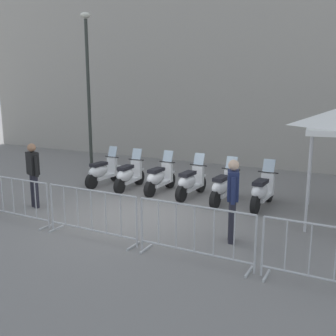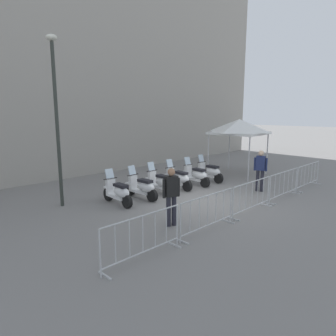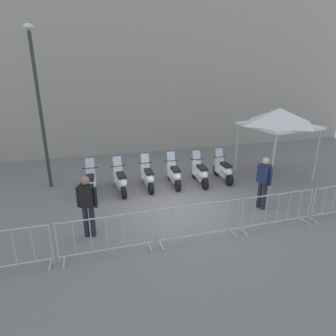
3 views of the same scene
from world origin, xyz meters
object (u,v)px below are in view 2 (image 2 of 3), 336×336
motorcycle_3 (178,179)px  motorcycle_4 (196,175)px  motorcycle_5 (210,172)px  motorcycle_1 (142,188)px  street_lamp (56,106)px  officer_mid_plaza (171,194)px  barrier_segment_2 (252,197)px  barrier_segment_3 (284,185)px  barrier_segment_4 (308,176)px  officer_near_row_end (260,168)px  motorcycle_2 (160,183)px  canopy_tent (239,127)px  barrier_segment_0 (143,238)px  motorcycle_0 (118,192)px  barrier_segment_1 (208,213)px

motorcycle_3 → motorcycle_4: (1.04, -0.22, 0.00)m
motorcycle_5 → motorcycle_1: bearing=174.2°
street_lamp → officer_mid_plaza: (0.95, -4.22, -2.51)m
motorcycle_3 → motorcycle_5: size_ratio=1.00×
motorcycle_4 → barrier_segment_2: 4.06m
barrier_segment_3 → barrier_segment_4: bearing=-6.2°
barrier_segment_3 → barrier_segment_4: 2.36m
barrier_segment_2 → street_lamp: size_ratio=0.39×
motorcycle_1 → barrier_segment_4: bearing=-37.0°
street_lamp → officer_near_row_end: (6.37, -4.64, -2.51)m
motorcycle_5 → officer_mid_plaza: officer_mid_plaza is taller
motorcycle_4 → barrier_segment_2: size_ratio=0.76×
motorcycle_2 → officer_mid_plaza: officer_mid_plaza is taller
motorcycle_1 → canopy_tent: bearing=-6.5°
motorcycle_3 → barrier_segment_3: 4.27m
motorcycle_3 → barrier_segment_0: (-5.63, -3.26, 0.07)m
motorcycle_1 → barrier_segment_4: 7.34m
canopy_tent → motorcycle_3: bearing=172.2°
barrier_segment_3 → officer_mid_plaza: 5.25m
barrier_segment_2 → barrier_segment_4: size_ratio=1.00×
motorcycle_1 → barrier_segment_2: size_ratio=0.76×
motorcycle_0 → officer_near_row_end: 5.96m
barrier_segment_0 → canopy_tent: 10.54m
motorcycle_1 → officer_near_row_end: (3.95, -3.02, 0.53)m
motorcycle_2 → motorcycle_4: size_ratio=1.00×
barrier_segment_1 → barrier_segment_4: same height
motorcycle_4 → barrier_segment_3: size_ratio=0.76×
motorcycle_1 → barrier_segment_0: size_ratio=0.76×
motorcycle_2 → officer_mid_plaza: size_ratio=1.00×
motorcycle_1 → motorcycle_3: 2.11m
street_lamp → officer_mid_plaza: size_ratio=3.34×
barrier_segment_3 → street_lamp: 8.80m
motorcycle_5 → motorcycle_0: bearing=173.5°
motorcycle_2 → motorcycle_3: 1.05m
officer_mid_plaza → canopy_tent: size_ratio=0.59×
motorcycle_3 → officer_near_row_end: size_ratio=0.99×
barrier_segment_4 → motorcycle_1: bearing=143.0°
street_lamp → officer_mid_plaza: bearing=-77.3°
motorcycle_5 → officer_mid_plaza: size_ratio=1.00×
officer_mid_plaza → motorcycle_5: bearing=20.9°
motorcycle_2 → barrier_segment_0: size_ratio=0.76×
motorcycle_0 → officer_near_row_end: (5.01, -3.19, 0.53)m
street_lamp → canopy_tent: size_ratio=1.99×
motorcycle_0 → barrier_segment_1: 3.83m
barrier_segment_2 → canopy_tent: 6.49m
canopy_tent → street_lamp: bearing=165.1°
motorcycle_4 → barrier_segment_4: motorcycle_4 is taller
barrier_segment_0 → officer_mid_plaza: size_ratio=1.31×
barrier_segment_3 → officer_near_row_end: size_ratio=1.31×
street_lamp → canopy_tent: bearing=-14.9°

